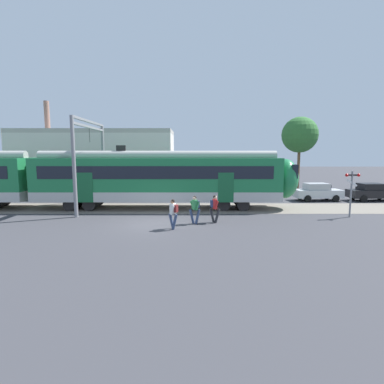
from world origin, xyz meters
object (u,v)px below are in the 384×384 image
(crossing_signal, at_px, (352,187))
(pedestrian_green, at_px, (195,207))
(commuter_train, at_px, (45,179))
(parked_car_black, at_px, (372,192))
(pedestrian_white, at_px, (173,211))
(parked_car_silver, at_px, (318,192))
(pedestrian_red, at_px, (215,206))

(crossing_signal, bearing_deg, pedestrian_green, -169.60)
(commuter_train, relative_size, parked_car_black, 9.34)
(commuter_train, relative_size, pedestrian_white, 22.83)
(parked_car_black, bearing_deg, commuter_train, -172.27)
(parked_car_silver, xyz_separation_m, parked_car_black, (4.74, -0.09, 0.00))
(parked_car_black, bearing_deg, pedestrian_green, -150.77)
(parked_car_silver, bearing_deg, pedestrian_green, -140.92)
(commuter_train, bearing_deg, crossing_signal, -8.61)
(commuter_train, bearing_deg, parked_car_black, 7.73)
(pedestrian_green, bearing_deg, pedestrian_white, -133.33)
(commuter_train, height_order, parked_car_silver, commuter_train)
(pedestrian_white, xyz_separation_m, crossing_signal, (11.30, 3.13, 1.02))
(pedestrian_green, height_order, crossing_signal, crossing_signal)
(pedestrian_white, height_order, parked_car_silver, pedestrian_white)
(pedestrian_white, xyz_separation_m, parked_car_black, (16.81, 10.01, -0.21))
(commuter_train, distance_m, pedestrian_white, 11.97)
(pedestrian_red, distance_m, crossing_signal, 9.13)
(parked_car_black, bearing_deg, parked_car_silver, 178.92)
(commuter_train, xyz_separation_m, pedestrian_red, (12.42, -4.77, -1.26))
(commuter_train, height_order, pedestrian_red, commuter_train)
(pedestrian_white, distance_m, pedestrian_green, 1.75)
(pedestrian_red, height_order, parked_car_silver, pedestrian_red)
(pedestrian_white, distance_m, crossing_signal, 11.77)
(parked_car_silver, bearing_deg, commuter_train, -170.42)
(commuter_train, bearing_deg, pedestrian_red, -21.03)
(commuter_train, height_order, crossing_signal, commuter_train)
(pedestrian_white, distance_m, parked_car_silver, 15.73)
(commuter_train, xyz_separation_m, parked_car_black, (26.87, 3.65, -1.47))
(commuter_train, xyz_separation_m, pedestrian_white, (10.07, -6.36, -1.26))
(pedestrian_green, distance_m, crossing_signal, 10.32)
(pedestrian_green, bearing_deg, parked_car_silver, 39.08)
(pedestrian_green, relative_size, pedestrian_red, 1.00)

